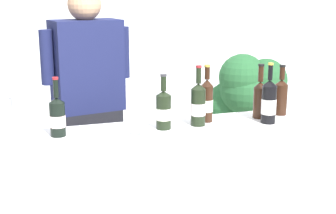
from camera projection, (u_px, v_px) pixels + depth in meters
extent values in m
cube|color=silver|center=(83.00, 18.00, 4.81)|extent=(8.00, 0.10, 2.80)
cylinder|color=black|center=(58.00, 119.00, 2.49)|extent=(0.08, 0.08, 0.18)
cone|color=black|center=(56.00, 100.00, 2.47)|extent=(0.08, 0.08, 0.03)
cylinder|color=black|center=(56.00, 89.00, 2.45)|extent=(0.03, 0.03, 0.10)
cylinder|color=maroon|center=(55.00, 78.00, 2.44)|extent=(0.03, 0.03, 0.01)
cylinder|color=beige|center=(58.00, 121.00, 2.50)|extent=(0.08, 0.08, 0.06)
cylinder|color=black|center=(260.00, 103.00, 2.85)|extent=(0.08, 0.08, 0.19)
cone|color=black|center=(260.00, 85.00, 2.82)|extent=(0.08, 0.08, 0.04)
cylinder|color=black|center=(261.00, 74.00, 2.80)|extent=(0.03, 0.03, 0.09)
cylinder|color=black|center=(261.00, 65.00, 2.79)|extent=(0.04, 0.04, 0.01)
cylinder|color=black|center=(164.00, 112.00, 2.62)|extent=(0.08, 0.08, 0.19)
cone|color=black|center=(164.00, 93.00, 2.60)|extent=(0.08, 0.08, 0.03)
cylinder|color=black|center=(164.00, 84.00, 2.58)|extent=(0.03, 0.03, 0.08)
cylinder|color=#333338|center=(163.00, 75.00, 2.57)|extent=(0.04, 0.04, 0.01)
cylinder|color=silver|center=(164.00, 114.00, 2.62)|extent=(0.08, 0.08, 0.07)
cylinder|color=black|center=(269.00, 104.00, 2.73)|extent=(0.08, 0.08, 0.22)
cone|color=black|center=(270.00, 83.00, 2.70)|extent=(0.08, 0.08, 0.03)
cylinder|color=black|center=(270.00, 73.00, 2.69)|extent=(0.03, 0.03, 0.09)
cylinder|color=#B79333|center=(271.00, 64.00, 2.68)|extent=(0.03, 0.03, 0.01)
cylinder|color=silver|center=(269.00, 106.00, 2.74)|extent=(0.09, 0.09, 0.09)
cylinder|color=black|center=(281.00, 100.00, 2.92)|extent=(0.08, 0.08, 0.19)
cone|color=black|center=(282.00, 82.00, 2.90)|extent=(0.08, 0.08, 0.03)
cylinder|color=black|center=(282.00, 73.00, 2.88)|extent=(0.03, 0.03, 0.08)
cylinder|color=black|center=(283.00, 66.00, 2.87)|extent=(0.04, 0.04, 0.01)
cylinder|color=black|center=(207.00, 104.00, 2.77)|extent=(0.07, 0.07, 0.21)
cone|color=black|center=(207.00, 83.00, 2.74)|extent=(0.07, 0.07, 0.04)
cylinder|color=black|center=(207.00, 73.00, 2.72)|extent=(0.03, 0.03, 0.07)
cylinder|color=#B79333|center=(207.00, 66.00, 2.71)|extent=(0.03, 0.03, 0.01)
cylinder|color=silver|center=(207.00, 106.00, 2.77)|extent=(0.07, 0.07, 0.07)
cylinder|color=black|center=(198.00, 107.00, 2.69)|extent=(0.08, 0.08, 0.21)
cone|color=black|center=(198.00, 86.00, 2.66)|extent=(0.08, 0.08, 0.03)
cylinder|color=black|center=(199.00, 75.00, 2.64)|extent=(0.03, 0.03, 0.09)
cylinder|color=maroon|center=(199.00, 67.00, 2.63)|extent=(0.03, 0.03, 0.01)
cylinder|color=silver|center=(198.00, 109.00, 2.69)|extent=(0.08, 0.08, 0.07)
cylinder|color=silver|center=(144.00, 138.00, 2.47)|extent=(0.08, 0.08, 0.00)
cylinder|color=silver|center=(144.00, 131.00, 2.46)|extent=(0.01, 0.01, 0.07)
ellipsoid|color=silver|center=(144.00, 116.00, 2.44)|extent=(0.07, 0.07, 0.10)
ellipsoid|color=maroon|center=(144.00, 119.00, 2.45)|extent=(0.05, 0.05, 0.03)
cube|color=black|center=(92.00, 177.00, 3.19)|extent=(0.42, 0.31, 0.93)
cube|color=#191E47|center=(87.00, 66.00, 3.01)|extent=(0.46, 0.32, 0.57)
sphere|color=tan|center=(84.00, 4.00, 2.91)|extent=(0.21, 0.21, 0.21)
cylinder|color=#191E47|center=(123.00, 52.00, 3.11)|extent=(0.08, 0.08, 0.33)
cylinder|color=#191E47|center=(47.00, 57.00, 2.87)|extent=(0.08, 0.08, 0.33)
cylinder|color=brown|center=(244.00, 165.00, 4.31)|extent=(0.32, 0.32, 0.27)
sphere|color=#23562D|center=(253.00, 98.00, 4.28)|extent=(0.45, 0.45, 0.45)
sphere|color=#23562D|center=(245.00, 90.00, 4.08)|extent=(0.44, 0.44, 0.44)
sphere|color=#23562D|center=(266.00, 80.00, 4.05)|extent=(0.37, 0.37, 0.37)
sphere|color=#23562D|center=(242.00, 78.00, 4.05)|extent=(0.41, 0.41, 0.41)
sphere|color=#23562D|center=(229.00, 105.00, 4.25)|extent=(0.42, 0.42, 0.42)
cylinder|color=#4C3823|center=(246.00, 119.00, 4.21)|extent=(0.05, 0.05, 0.60)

